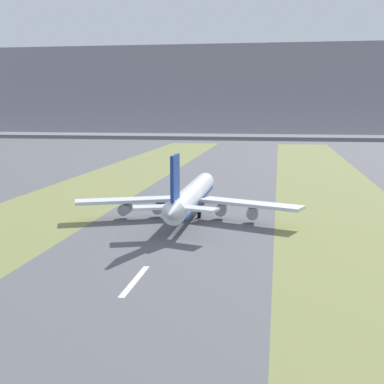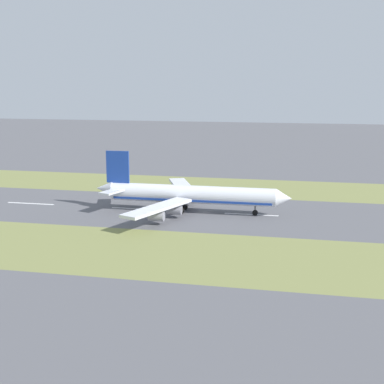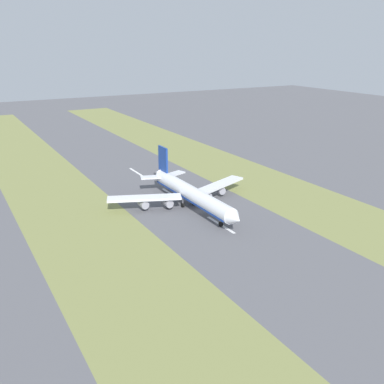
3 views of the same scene
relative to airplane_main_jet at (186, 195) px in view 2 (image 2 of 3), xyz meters
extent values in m
plane|color=#56565B|center=(-0.93, 5.77, -6.02)|extent=(800.00, 800.00, 0.00)
cube|color=olive|center=(-45.93, 5.77, -6.02)|extent=(40.00, 600.00, 0.01)
cube|color=olive|center=(44.07, 5.77, -6.02)|extent=(40.00, 600.00, 0.01)
cube|color=silver|center=(-0.93, -58.09, -6.01)|extent=(1.20, 18.00, 0.01)
cube|color=silver|center=(-0.93, -18.09, -6.01)|extent=(1.20, 18.00, 0.01)
cube|color=silver|center=(-0.93, 21.91, -6.01)|extent=(1.20, 18.00, 0.01)
cylinder|color=silver|center=(0.00, 1.91, 0.18)|extent=(6.15, 56.02, 6.00)
cone|color=silver|center=(-0.08, 32.41, 0.18)|extent=(5.89, 5.02, 5.88)
cone|color=silver|center=(0.08, -29.09, 0.98)|extent=(5.12, 6.01, 5.10)
cube|color=navy|center=(0.00, 1.91, -1.47)|extent=(5.84, 53.77, 0.70)
cube|color=silver|center=(-17.49, -5.36, -0.72)|extent=(29.12, 16.49, 0.90)
cube|color=silver|center=(17.51, -5.27, -0.72)|extent=(29.15, 16.36, 0.90)
cylinder|color=#93939E|center=(-8.99, -2.12, -3.17)|extent=(3.21, 4.81, 3.20)
cylinder|color=#93939E|center=(-17.99, -5.64, -3.17)|extent=(3.21, 4.81, 3.20)
cylinder|color=#93939E|center=(9.01, -2.07, -3.17)|extent=(3.21, 4.81, 3.20)
cylinder|color=#93939E|center=(18.01, -5.55, -3.17)|extent=(3.21, 4.81, 3.20)
cube|color=navy|center=(0.06, -24.09, 8.68)|extent=(0.82, 8.00, 11.00)
cube|color=silver|center=(-5.44, -24.11, 1.18)|extent=(10.87, 7.30, 0.60)
cube|color=silver|center=(5.56, -24.08, 1.18)|extent=(10.87, 7.25, 0.60)
cylinder|color=#59595E|center=(-0.06, 23.19, -3.52)|extent=(0.50, 0.50, 3.20)
cylinder|color=black|center=(-0.06, 23.19, -5.12)|extent=(0.90, 1.80, 1.80)
cylinder|color=#59595E|center=(-2.60, -1.10, -3.52)|extent=(0.50, 0.50, 3.20)
cylinder|color=black|center=(-2.60, -1.10, -5.12)|extent=(0.90, 1.80, 1.80)
cylinder|color=#59595E|center=(2.60, -1.09, -3.52)|extent=(0.50, 0.50, 3.20)
cylinder|color=black|center=(2.60, -1.09, -5.12)|extent=(0.90, 1.80, 1.80)
camera|label=1|loc=(24.55, -149.64, 25.80)|focal=50.00mm
camera|label=2|loc=(171.80, 37.70, 37.62)|focal=50.00mm
camera|label=3|loc=(82.78, 149.59, 57.74)|focal=42.00mm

